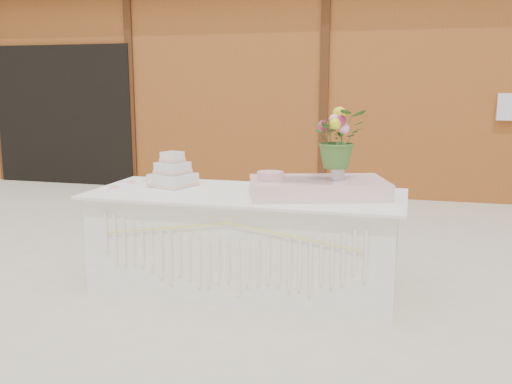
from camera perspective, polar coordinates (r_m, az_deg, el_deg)
ground at (r=4.57m, az=-0.99°, el=-9.59°), size 80.00×80.00×0.00m
barn at (r=10.18m, az=8.47°, el=11.09°), size 12.60×4.60×3.30m
cake_table at (r=4.44m, az=-1.03°, el=-4.93°), size 2.40×1.00×0.77m
wedding_cake at (r=4.67m, az=-8.32°, el=1.73°), size 0.40×0.40×0.28m
pink_cake_stand at (r=4.22m, az=1.43°, el=0.97°), size 0.25×0.25×0.18m
satin_runner at (r=4.24m, az=6.20°, el=0.43°), size 1.12×0.85×0.12m
flower_vase at (r=4.22m, az=8.17°, el=2.14°), size 0.10×0.10×0.14m
bouquet at (r=4.18m, az=8.28°, el=6.00°), size 0.49×0.47×0.43m
loose_flowers at (r=4.81m, az=-12.15°, el=0.85°), size 0.22×0.41×0.02m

